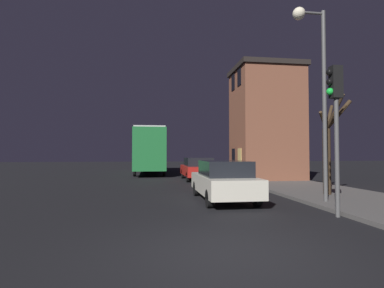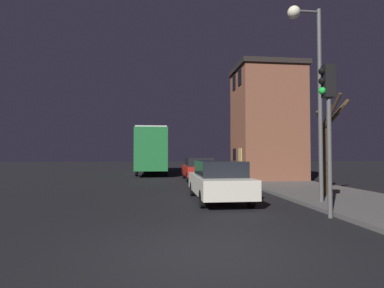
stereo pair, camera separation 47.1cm
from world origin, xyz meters
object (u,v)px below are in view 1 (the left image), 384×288
at_px(bare_tree, 329,147).
at_px(car_near_lane, 223,180).
at_px(car_mid_lane, 198,168).
at_px(traffic_light, 335,108).
at_px(bus, 150,148).
at_px(streetlamp, 315,69).

relative_size(bare_tree, car_near_lane, 0.89).
height_order(car_near_lane, car_mid_lane, car_near_lane).
bearing_deg(traffic_light, bare_tree, 59.98).
bearing_deg(bus, car_mid_lane, -66.28).
bearing_deg(bus, bare_tree, -65.40).
xyz_separation_m(bus, car_mid_lane, (3.17, -7.21, -1.47)).
bearing_deg(car_mid_lane, traffic_light, -80.53).
bearing_deg(car_mid_lane, bus, 113.72).
height_order(bus, car_mid_lane, bus).
relative_size(streetlamp, car_mid_lane, 1.51).
xyz_separation_m(traffic_light, car_near_lane, (-2.40, 3.19, -2.25)).
bearing_deg(car_mid_lane, bare_tree, -64.67).
xyz_separation_m(bare_tree, car_mid_lane, (-3.97, 8.40, -1.25)).
bearing_deg(streetlamp, traffic_light, -105.20).
xyz_separation_m(bus, car_near_lane, (2.75, -15.87, -1.48)).
xyz_separation_m(car_near_lane, car_mid_lane, (0.42, 8.66, 0.01)).
xyz_separation_m(streetlamp, traffic_light, (-0.51, -1.87, -1.65)).
height_order(traffic_light, bare_tree, traffic_light).
relative_size(streetlamp, bare_tree, 1.73).
relative_size(bus, car_near_lane, 2.48).
height_order(bare_tree, bus, bare_tree).
height_order(bare_tree, car_mid_lane, bare_tree).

